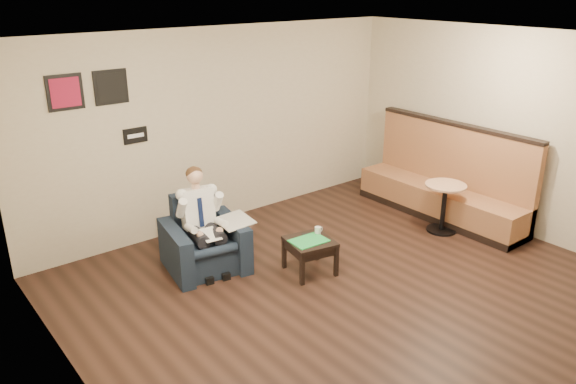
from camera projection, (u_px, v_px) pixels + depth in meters
ground at (369, 300)px, 6.30m from camera, size 6.00×6.00×0.00m
wall_back at (221, 127)px, 8.00m from camera, size 6.00×0.02×2.80m
wall_left at (90, 271)px, 4.06m from camera, size 0.02×6.00×2.80m
wall_right at (530, 136)px, 7.55m from camera, size 0.02×6.00×2.80m
ceiling at (384, 45)px, 5.30m from camera, size 6.00×6.00×0.02m
seating_sign at (135, 136)px, 7.20m from camera, size 0.32×0.02×0.20m
art_print_left at (65, 92)px, 6.50m from camera, size 0.42×0.03×0.42m
art_print_right at (111, 87)px, 6.82m from camera, size 0.42×0.03×0.42m
armchair at (204, 235)px, 6.87m from camera, size 1.05×1.05×0.88m
seated_man at (207, 227)px, 6.72m from camera, size 0.72×0.95×1.20m
lap_papers at (210, 234)px, 6.66m from camera, size 0.23×0.31×0.01m
newspaper at (234, 221)px, 6.90m from camera, size 0.44×0.52×0.01m
side_table at (310, 256)px, 6.85m from camera, size 0.62×0.62×0.43m
green_folder at (309, 241)px, 6.74m from camera, size 0.45×0.33×0.01m
coffee_mug at (318, 230)px, 6.92m from camera, size 0.09×0.09×0.09m
smartphone at (307, 234)px, 6.92m from camera, size 0.15×0.11×0.01m
banquette at (443, 173)px, 8.32m from camera, size 0.65×2.71×1.39m
cafe_table at (443, 208)px, 7.92m from camera, size 0.58×0.58×0.71m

